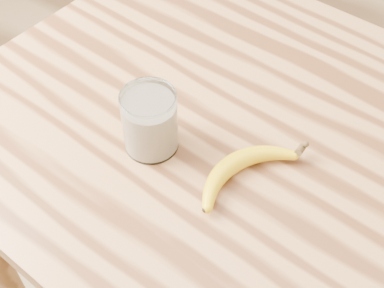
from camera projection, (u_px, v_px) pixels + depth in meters
The scene contains 3 objects.
table at pixel (287, 206), 0.95m from camera, with size 1.20×0.80×0.90m.
smoothie_glass at pixel (150, 123), 0.84m from camera, with size 0.09×0.09×0.11m.
banana at pixel (234, 162), 0.83m from camera, with size 0.09×0.25×0.03m, color #D3A30A, non-canonical shape.
Camera 1 is at (0.20, -0.52, 1.57)m, focal length 50.00 mm.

